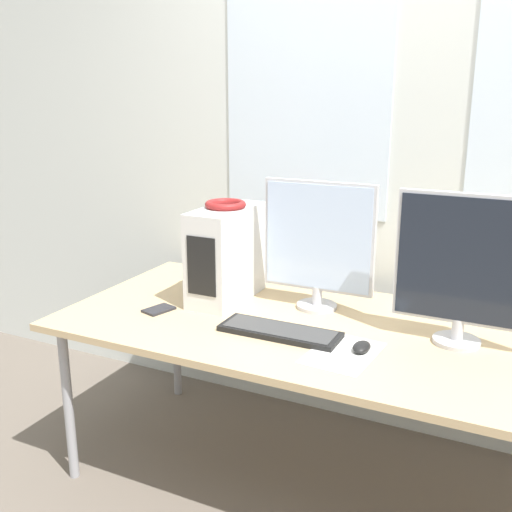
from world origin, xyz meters
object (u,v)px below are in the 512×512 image
monitor_main (319,242)px  headphones (226,204)px  cell_phone (159,310)px  mouse (362,347)px  keyboard (280,331)px  pc_tower (226,254)px  monitor_right_near (464,266)px

monitor_main → headphones: bearing=-171.1°
cell_phone → mouse: bearing=15.2°
keyboard → headphones: bearing=144.6°
keyboard → cell_phone: (-0.54, 0.00, -0.01)m
headphones → keyboard: 0.60m
mouse → keyboard: bearing=177.7°
pc_tower → cell_phone: bearing=-125.1°
pc_tower → cell_phone: pc_tower is taller
pc_tower → monitor_right_near: (0.96, -0.06, 0.09)m
pc_tower → headphones: 0.21m
headphones → monitor_right_near: size_ratio=0.32×
pc_tower → monitor_right_near: 0.96m
mouse → cell_phone: (-0.85, 0.02, -0.01)m
headphones → monitor_main: 0.41m
pc_tower → monitor_main: size_ratio=0.78×
monitor_right_near → headphones: bearing=176.6°
monitor_main → monitor_right_near: monitor_right_near is taller
monitor_right_near → keyboard: monitor_right_near is taller
headphones → cell_phone: size_ratio=1.23×
pc_tower → cell_phone: 0.36m
keyboard → cell_phone: 0.54m
headphones → cell_phone: (-0.18, -0.25, -0.40)m
headphones → monitor_right_near: monitor_right_near is taller
cell_phone → keyboard: bearing=15.9°
monitor_main → mouse: monitor_main is taller
mouse → cell_phone: 0.85m
monitor_right_near → cell_phone: (-1.13, -0.20, -0.28)m
monitor_right_near → keyboard: (-0.59, -0.20, -0.27)m
keyboard → cell_phone: bearing=179.5°
headphones → mouse: size_ratio=1.80×
pc_tower → cell_phone: size_ratio=2.94×
monitor_main → keyboard: monitor_main is taller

